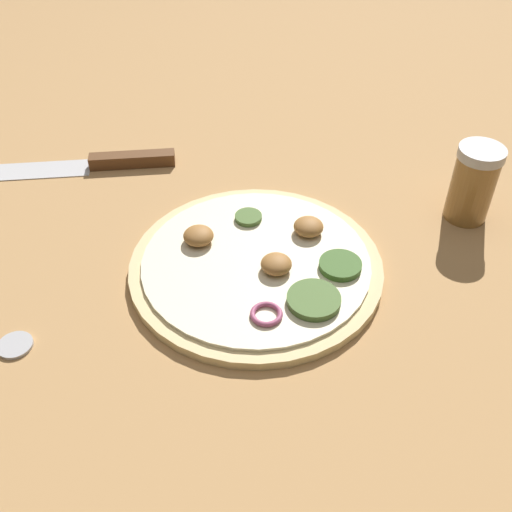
% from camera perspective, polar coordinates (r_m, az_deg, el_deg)
% --- Properties ---
extents(ground_plane, '(3.00, 3.00, 0.00)m').
position_cam_1_polar(ground_plane, '(0.67, 0.00, -1.33)').
color(ground_plane, tan).
extents(pizza, '(0.28, 0.28, 0.03)m').
position_cam_1_polar(pizza, '(0.66, 0.23, -0.82)').
color(pizza, beige).
rests_on(pizza, ground_plane).
extents(knife, '(0.06, 0.30, 0.02)m').
position_cam_1_polar(knife, '(0.85, -14.74, 8.55)').
color(knife, silver).
rests_on(knife, ground_plane).
extents(spice_jar, '(0.05, 0.05, 0.10)m').
position_cam_1_polar(spice_jar, '(0.76, 19.98, 6.52)').
color(spice_jar, olive).
rests_on(spice_jar, ground_plane).
extents(loose_cap, '(0.03, 0.03, 0.01)m').
position_cam_1_polar(loose_cap, '(0.63, -22.00, -7.78)').
color(loose_cap, '#B2B2B7').
rests_on(loose_cap, ground_plane).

